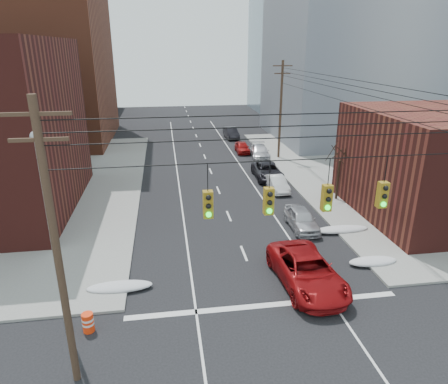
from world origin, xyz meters
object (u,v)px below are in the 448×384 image
object	(u,v)px
parked_car_a	(301,219)
construction_barrel	(88,322)
parked_car_b	(277,184)
parked_car_e	(242,147)
red_pickup	(307,271)
parked_car_d	(260,152)
lot_car_a	(17,212)
parked_car_f	(231,133)
parked_car_c	(267,171)
lot_car_b	(53,170)
lot_car_d	(15,174)

from	to	relation	value
parked_car_a	construction_barrel	xyz separation A→B (m)	(-13.30, -9.23, -0.26)
parked_car_b	parked_car_e	bearing A→B (deg)	90.82
red_pickup	parked_car_a	distance (m)	7.38
parked_car_b	parked_car_e	distance (m)	14.11
parked_car_d	lot_car_a	xyz separation A→B (m)	(-22.03, -15.59, 0.14)
red_pickup	parked_car_f	xyz separation A→B (m)	(2.12, 37.69, -0.12)
red_pickup	parked_car_b	distance (m)	15.38
red_pickup	parked_car_c	distance (m)	18.90
red_pickup	parked_car_d	distance (m)	26.87
lot_car_a	construction_barrel	xyz separation A→B (m)	(7.13, -13.18, -0.39)
parked_car_f	parked_car_b	bearing A→B (deg)	-91.35
red_pickup	parked_car_a	bearing A→B (deg)	70.07
lot_car_b	construction_barrel	xyz separation A→B (m)	(7.18, -24.06, -0.38)
parked_car_c	lot_car_a	bearing A→B (deg)	-158.07
parked_car_b	lot_car_a	bearing A→B (deg)	-169.94
parked_car_a	lot_car_a	world-z (taller)	lot_car_a
parked_car_e	parked_car_c	bearing A→B (deg)	-85.81
parked_car_d	lot_car_d	distance (m)	25.93
parked_car_a	lot_car_b	bearing A→B (deg)	144.52
parked_car_a	parked_car_c	world-z (taller)	parked_car_c
parked_car_b	red_pickup	bearing A→B (deg)	-100.89
red_pickup	parked_car_f	size ratio (longest dim) A/B	1.37
parked_car_b	parked_car_f	xyz separation A→B (m)	(-0.48, 22.54, 0.11)
red_pickup	lot_car_d	distance (m)	30.04
red_pickup	parked_car_f	bearing A→B (deg)	83.58
parked_car_c	red_pickup	bearing A→B (deg)	-96.24
lot_car_b	construction_barrel	world-z (taller)	lot_car_b
parked_car_e	lot_car_b	bearing A→B (deg)	-158.72
parked_car_d	parked_car_f	xyz separation A→B (m)	(-1.60, 11.08, 0.04)
parked_car_a	lot_car_b	distance (m)	25.29
parked_car_d	lot_car_b	distance (m)	22.58
parked_car_c	parked_car_e	size ratio (longest dim) A/B	1.39
lot_car_b	parked_car_f	bearing A→B (deg)	-48.79
parked_car_a	lot_car_b	xyz separation A→B (m)	(-20.48, 14.83, 0.12)
parked_car_f	construction_barrel	size ratio (longest dim) A/B	4.94
parked_car_c	parked_car_f	bearing A→B (deg)	93.21
red_pickup	lot_car_b	size ratio (longest dim) A/B	1.24
parked_car_b	parked_car_a	bearing A→B (deg)	-94.55
parked_car_e	lot_car_d	size ratio (longest dim) A/B	0.86
parked_car_e	lot_car_a	size ratio (longest dim) A/B	0.89
parked_car_c	lot_car_a	world-z (taller)	lot_car_a
parked_car_d	parked_car_f	world-z (taller)	parked_car_f
parked_car_a	lot_car_d	xyz separation A→B (m)	(-23.69, 13.84, 0.18)
parked_car_a	construction_barrel	bearing A→B (deg)	-144.83
parked_car_b	lot_car_d	distance (m)	24.85
red_pickup	parked_car_e	size ratio (longest dim) A/B	1.64
parked_car_d	lot_car_d	xyz separation A→B (m)	(-25.29, -5.71, 0.20)
parked_car_a	parked_car_d	size ratio (longest dim) A/B	0.87
parked_car_f	lot_car_d	size ratio (longest dim) A/B	1.03
lot_car_b	construction_barrel	bearing A→B (deg)	-159.81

